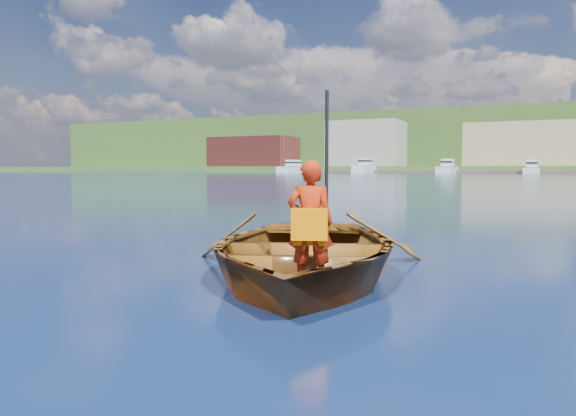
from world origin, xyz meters
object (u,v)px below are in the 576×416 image
Objects in this scene: dock at (572,172)px; marina_yachts at (555,168)px; rowboat at (302,251)px; child_paddler at (310,223)px.

marina_yachts is (-3.82, -4.67, 0.98)m from dock.
dock is at bearing 50.73° from marina_yachts.
child_paddler is (0.44, -0.80, 0.41)m from rowboat.
dock reaches higher than rowboat.
child_paddler is 0.01× the size of dock.
marina_yachts reaches higher than rowboat.
child_paddler is 148.73m from dock.
child_paddler is 143.91m from marina_yachts.
marina_yachts is at bearing 88.46° from child_paddler.
dock is at bearing 87.04° from child_paddler.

